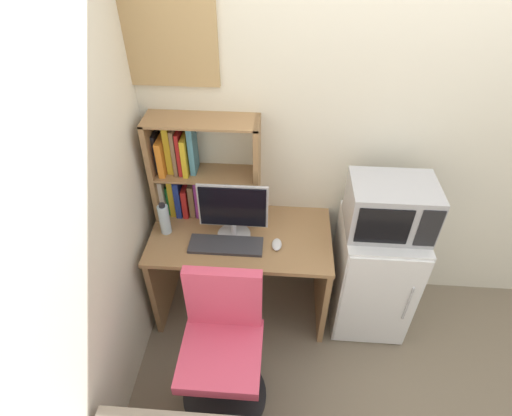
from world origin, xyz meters
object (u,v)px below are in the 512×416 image
hutch_bookshelf (191,171)px  computer_mouse (277,244)px  keyboard (226,245)px  water_bottle (164,219)px  desk_chair (223,352)px  monitor (233,211)px  mini_fridge (372,275)px  microwave (390,207)px  wall_corkboard (150,35)px

hutch_bookshelf → computer_mouse: size_ratio=6.71×
keyboard → water_bottle: size_ratio=2.00×
hutch_bookshelf → desk_chair: size_ratio=0.76×
monitor → keyboard: bearing=-110.8°
keyboard → mini_fridge: bearing=6.3°
keyboard → computer_mouse: computer_mouse is taller
water_bottle → microwave: 1.37m
monitor → mini_fridge: size_ratio=0.50×
wall_corkboard → microwave: bearing=-12.3°
water_bottle → wall_corkboard: bearing=91.3°
desk_chair → wall_corkboard: wall_corkboard is taller
microwave → wall_corkboard: wall_corkboard is taller
keyboard → water_bottle: (-0.40, 0.11, 0.10)m
computer_mouse → microwave: bearing=7.5°
monitor → desk_chair: 0.82m
monitor → mini_fridge: bearing=0.3°
keyboard → mini_fridge: (0.96, 0.11, -0.31)m
computer_mouse → microwave: size_ratio=0.21×
keyboard → microwave: bearing=6.5°
microwave → desk_chair: size_ratio=0.53×
computer_mouse → wall_corkboard: (-0.72, 0.38, 1.11)m
microwave → wall_corkboard: size_ratio=0.68×
hutch_bookshelf → water_bottle: (-0.15, -0.21, -0.23)m
monitor → computer_mouse: (0.27, -0.08, -0.19)m
monitor → mini_fridge: (0.92, 0.00, -0.51)m
water_bottle → keyboard: bearing=-14.9°
keyboard → desk_chair: desk_chair is taller
computer_mouse → desk_chair: 0.70m
monitor → wall_corkboard: 1.07m
mini_fridge → desk_chair: 1.12m
keyboard → computer_mouse: bearing=4.4°
wall_corkboard → computer_mouse: bearing=-28.1°
hutch_bookshelf → mini_fridge: size_ratio=0.82×
microwave → desk_chair: bearing=-145.7°
monitor → desk_chair: monitor is taller
water_bottle → mini_fridge: 1.42m
water_bottle → microwave: size_ratio=0.47×
hutch_bookshelf → microwave: 1.23m
water_bottle → desk_chair: size_ratio=0.25×
water_bottle → microwave: bearing=0.1°
keyboard → mini_fridge: 1.02m
desk_chair → water_bottle: bearing=124.7°
hutch_bookshelf → mini_fridge: bearing=-9.9°
hutch_bookshelf → monitor: (0.29, -0.22, -0.13)m
hutch_bookshelf → water_bottle: 0.34m
water_bottle → mini_fridge: bearing=0.0°
keyboard → microwave: microwave is taller
hutch_bookshelf → computer_mouse: 0.71m
wall_corkboard → mini_fridge: bearing=-12.4°
desk_chair → wall_corkboard: 1.78m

